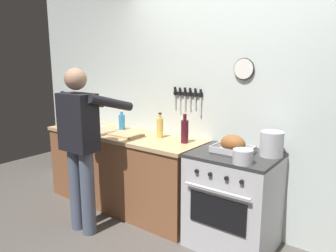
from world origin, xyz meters
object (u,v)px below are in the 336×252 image
object	(u,v)px
person_cook	(81,141)
cutting_board	(126,135)
stove	(233,200)
saucepan	(243,157)
roasting_pan	(233,145)
bottle_dish_soap	(122,122)
bottle_wine_red	(185,131)
stock_pot	(272,144)
bottle_cooking_oil	(160,127)

from	to	relation	value
person_cook	cutting_board	distance (m)	0.59
stove	person_cook	world-z (taller)	person_cook
saucepan	cutting_board	distance (m)	1.47
roasting_pan	cutting_board	bearing A→B (deg)	-176.69
cutting_board	bottle_dish_soap	distance (m)	0.34
roasting_pan	saucepan	xyz separation A→B (m)	(0.20, -0.22, -0.02)
cutting_board	stove	bearing A→B (deg)	3.26
person_cook	cutting_board	xyz separation A→B (m)	(0.04, 0.58, -0.04)
stove	bottle_dish_soap	bearing A→B (deg)	175.36
person_cook	bottle_wine_red	bearing A→B (deg)	-43.83
stove	stock_pot	bearing A→B (deg)	24.36
roasting_pan	saucepan	distance (m)	0.30
cutting_board	person_cook	bearing A→B (deg)	-94.13
bottle_wine_red	cutting_board	bearing A→B (deg)	-170.03
stock_pot	saucepan	xyz separation A→B (m)	(-0.11, -0.35, -0.05)
person_cook	bottle_wine_red	world-z (taller)	person_cook
person_cook	bottle_wine_red	xyz separation A→B (m)	(0.75, 0.71, 0.07)
bottle_dish_soap	cutting_board	bearing A→B (deg)	-37.80
stock_pot	bottle_cooking_oil	world-z (taller)	bottle_cooking_oil
roasting_pan	stock_pot	xyz separation A→B (m)	(0.31, 0.13, 0.03)
person_cook	stock_pot	bearing A→B (deg)	-61.25
stove	stock_pot	xyz separation A→B (m)	(0.28, 0.13, 0.56)
stock_pot	cutting_board	bearing A→B (deg)	-172.75
cutting_board	bottle_wine_red	bearing A→B (deg)	9.97
stove	bottle_dish_soap	xyz separation A→B (m)	(-1.55, 0.13, 0.55)
stove	cutting_board	size ratio (longest dim) A/B	2.50
stock_pot	bottle_dish_soap	bearing A→B (deg)	-179.97
saucepan	bottle_dish_soap	distance (m)	1.76
stove	person_cook	bearing A→B (deg)	-153.80
stove	bottle_wine_red	world-z (taller)	bottle_wine_red
stove	bottle_dish_soap	world-z (taller)	bottle_dish_soap
cutting_board	bottle_cooking_oil	distance (m)	0.41
person_cook	bottle_dish_soap	world-z (taller)	person_cook
bottle_cooking_oil	person_cook	bearing A→B (deg)	-119.23
bottle_wine_red	bottle_dish_soap	distance (m)	0.97
bottle_wine_red	stove	bearing A→B (deg)	-5.00
saucepan	bottle_cooking_oil	xyz separation A→B (m)	(-1.09, 0.30, 0.06)
stove	stock_pot	distance (m)	0.64
bottle_cooking_oil	roasting_pan	bearing A→B (deg)	-5.00
roasting_pan	bottle_wine_red	xyz separation A→B (m)	(-0.56, 0.05, 0.05)
person_cook	bottle_dish_soap	distance (m)	0.81
stove	person_cook	distance (m)	1.57
saucepan	person_cook	bearing A→B (deg)	-163.97
cutting_board	bottle_dish_soap	xyz separation A→B (m)	(-0.26, 0.20, 0.09)
bottle_dish_soap	bottle_cooking_oil	bearing A→B (deg)	-4.34
roasting_pan	stove	bearing A→B (deg)	0.71
saucepan	roasting_pan	bearing A→B (deg)	131.10
bottle_dish_soap	bottle_cooking_oil	distance (m)	0.63
saucepan	bottle_wine_red	world-z (taller)	bottle_wine_red
person_cook	roasting_pan	xyz separation A→B (m)	(1.31, 0.66, 0.02)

